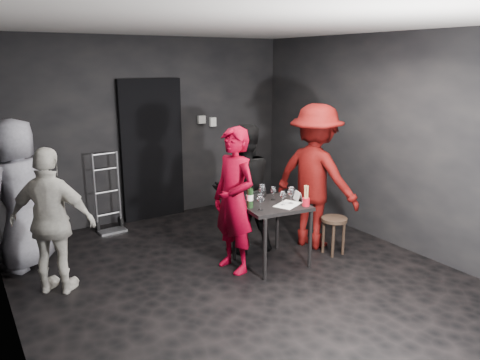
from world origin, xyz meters
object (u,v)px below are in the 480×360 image
man_maroon (316,161)px  bystander_grey (17,183)px  tasting_table (272,211)px  woman_black (243,184)px  bystander_cream (52,220)px  hand_truck (110,216)px  stool (334,226)px  wine_bottle (250,198)px  server_red (234,193)px  breadstick_cup (306,196)px

man_maroon → bystander_grey: size_ratio=1.12×
tasting_table → woman_black: size_ratio=0.43×
bystander_cream → bystander_grey: 0.89m
hand_truck → woman_black: 2.12m
stool → woman_black: 1.24m
bystander_cream → wine_bottle: 2.08m
bystander_cream → wine_bottle: bystander_cream is taller
stool → tasting_table: bearing=168.1°
server_red → man_maroon: 1.28m
stool → man_maroon: man_maroon is taller
tasting_table → man_maroon: man_maroon is taller
stool → woman_black: woman_black is taller
bystander_cream → breadstick_cup: bystander_cream is taller
stool → bystander_cream: size_ratio=0.30×
server_red → wine_bottle: server_red is taller
hand_truck → woman_black: (1.23, -1.60, 0.66)m
man_maroon → breadstick_cup: 0.77m
hand_truck → stool: (2.12, -2.29, 0.16)m
hand_truck → server_red: server_red is taller
stool → bystander_grey: bearing=153.8°
tasting_table → hand_truck: bearing=121.4°
man_maroon → woman_black: bearing=52.3°
wine_bottle → woman_black: bearing=65.2°
hand_truck → man_maroon: (2.10, -1.94, 0.92)m
woman_black → bystander_cream: (-2.23, 0.10, -0.09)m
hand_truck → tasting_table: size_ratio=1.50×
hand_truck → server_red: bearing=-71.4°
hand_truck → bystander_grey: bearing=-155.0°
hand_truck → man_maroon: 3.00m
stool → hand_truck: bearing=132.7°
hand_truck → server_red: (0.84, -2.02, 0.71)m
tasting_table → bystander_grey: size_ratio=0.37×
man_maroon → bystander_cream: 3.15m
man_maroon → wine_bottle: man_maroon is taller
stool → woman_black: size_ratio=0.27×
woman_black → wine_bottle: woman_black is taller
hand_truck → stool: 3.13m
tasting_table → man_maroon: bearing=12.9°
bystander_cream → bystander_grey: bearing=-39.1°
stool → breadstick_cup: size_ratio=1.81×
man_maroon → bystander_grey: 3.54m
bystander_grey → bystander_cream: bearing=61.1°
server_red → woman_black: bearing=128.5°
breadstick_cup → bystander_grey: bearing=147.6°
server_red → breadstick_cup: 0.82m
wine_bottle → stool: bearing=-8.6°
man_maroon → bystander_cream: bearing=65.2°
server_red → wine_bottle: (0.15, -0.10, -0.05)m
server_red → bystander_cream: 1.92m
woman_black → bystander_cream: bearing=5.9°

